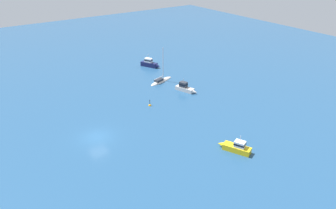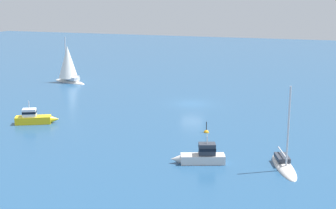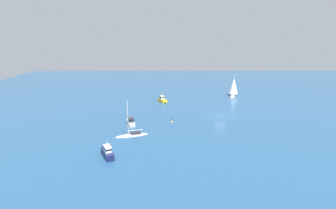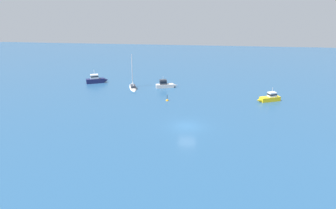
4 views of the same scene
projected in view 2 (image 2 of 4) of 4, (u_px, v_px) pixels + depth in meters
The scene contains 6 objects.
ground_plane at pixel (192, 104), 60.36m from camera, with size 160.00×160.00×0.00m, color navy.
sloop at pixel (68, 65), 73.34m from camera, with size 3.72×6.32×7.03m.
motor_cruiser at pixel (202, 156), 40.06m from camera, with size 2.21×4.47×2.29m.
yacht at pixel (284, 166), 39.30m from camera, with size 6.18×3.11×7.04m.
motor_cruiser_1 at pixel (34, 118), 51.59m from camera, with size 2.74×4.47×2.42m.
channel_buoy at pixel (206, 132), 48.57m from camera, with size 0.51×0.51×1.34m.
Camera 2 is at (57.09, 14.01, 14.00)m, focal length 53.17 mm.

